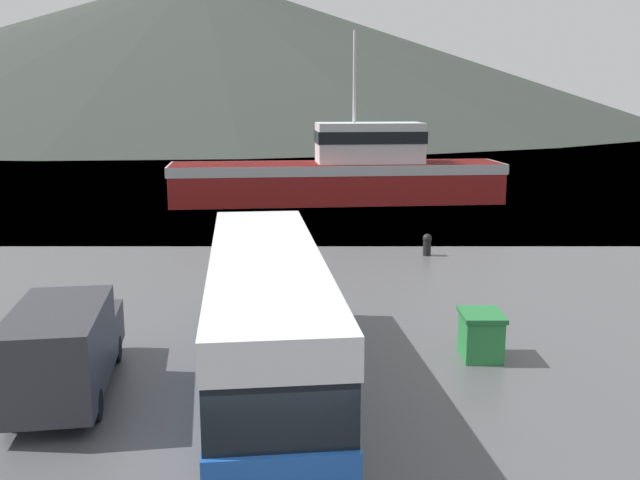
{
  "coord_description": "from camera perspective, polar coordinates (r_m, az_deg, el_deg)",
  "views": [
    {
      "loc": [
        0.59,
        -10.67,
        6.97
      ],
      "look_at": [
        0.51,
        13.61,
        2.0
      ],
      "focal_mm": 40.0,
      "sensor_mm": 36.0,
      "label": 1
    }
  ],
  "objects": [
    {
      "name": "water_surface",
      "position": [
        152.72,
        -0.03,
        8.95
      ],
      "size": [
        240.0,
        240.0,
        0.0
      ],
      "primitive_type": "plane",
      "color": "slate",
      "rests_on": "ground"
    },
    {
      "name": "hill_backdrop",
      "position": [
        190.58,
        -9.27,
        14.91
      ],
      "size": [
        222.99,
        222.99,
        37.15
      ],
      "primitive_type": "cone",
      "color": "#2D332D",
      "rests_on": "ground"
    },
    {
      "name": "tour_bus",
      "position": [
        16.85,
        -4.12,
        -5.97
      ],
      "size": [
        3.86,
        12.21,
        3.39
      ],
      "rotation": [
        0.0,
        0.0,
        0.11
      ],
      "color": "#194799",
      "rests_on": "ground"
    },
    {
      "name": "delivery_van",
      "position": [
        17.8,
        -19.59,
        -8.0
      ],
      "size": [
        2.81,
        5.92,
        2.28
      ],
      "rotation": [
        0.0,
        0.0,
        0.15
      ],
      "color": "#2D2D33",
      "rests_on": "ground"
    },
    {
      "name": "fishing_boat",
      "position": [
        46.85,
        2.04,
        5.43
      ],
      "size": [
        22.0,
        6.57,
        10.95
      ],
      "rotation": [
        0.0,
        0.0,
        1.67
      ],
      "color": "maroon",
      "rests_on": "water_surface"
    },
    {
      "name": "storage_bin",
      "position": [
        19.75,
        12.93,
        -7.41
      ],
      "size": [
        1.1,
        1.37,
        1.26
      ],
      "color": "#287F3D",
      "rests_on": "ground"
    },
    {
      "name": "mooring_bollard",
      "position": [
        31.68,
        8.75,
        -0.31
      ],
      "size": [
        0.4,
        0.4,
        0.97
      ],
      "color": "black",
      "rests_on": "ground"
    }
  ]
}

